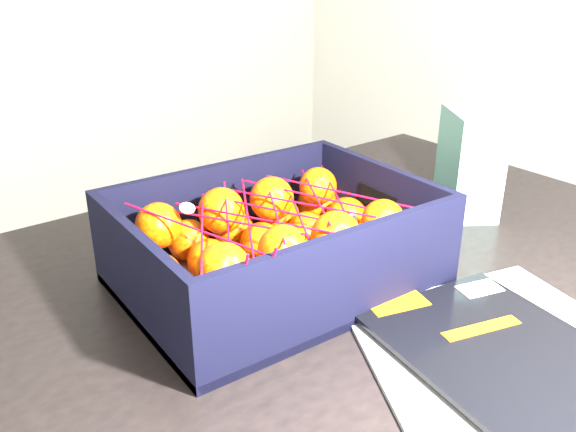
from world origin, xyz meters
TOP-DOWN VIEW (x-y plane):
  - table at (0.20, -0.29)m, footprint 1.23×0.85m
  - magazine_stack at (0.23, -0.58)m, footprint 0.38×0.35m
  - produce_crate at (0.12, -0.29)m, footprint 0.39×0.29m
  - clementine_heap at (0.12, -0.29)m, footprint 0.37×0.28m
  - mesh_net at (0.11, -0.30)m, footprint 0.33×0.26m
  - retail_carton at (0.53, -0.28)m, footprint 0.13×0.14m

SIDE VIEW (x-z plane):
  - table at x=0.20m, z-range 0.28..1.03m
  - magazine_stack at x=0.23m, z-range 0.75..0.77m
  - produce_crate at x=0.12m, z-range 0.73..0.86m
  - clementine_heap at x=0.12m, z-range 0.75..0.86m
  - retail_carton at x=0.53m, z-range 0.75..0.93m
  - mesh_net at x=0.11m, z-range 0.81..0.90m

